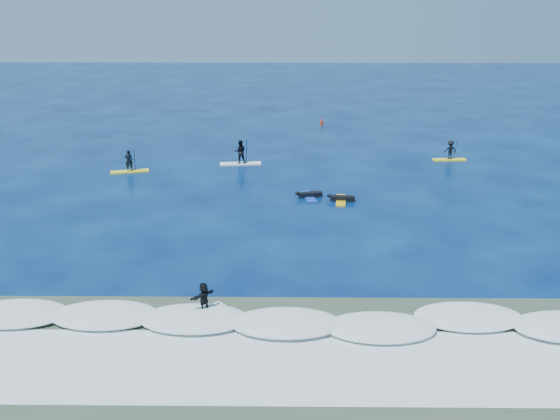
{
  "coord_description": "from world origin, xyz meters",
  "views": [
    {
      "loc": [
        0.99,
        -33.55,
        14.08
      ],
      "look_at": [
        0.61,
        2.72,
        0.6
      ],
      "focal_mm": 40.0,
      "sensor_mm": 36.0,
      "label": 1
    }
  ],
  "objects_px": {
    "prone_paddler_near": "(341,199)",
    "sup_paddler_center": "(240,154)",
    "sup_paddler_right": "(450,151)",
    "prone_paddler_far": "(309,195)",
    "marker_buoy": "(322,122)",
    "wave_surfer": "(204,299)",
    "sup_paddler_left": "(129,164)"
  },
  "relations": [
    {
      "from": "prone_paddler_near",
      "to": "sup_paddler_center",
      "type": "bearing_deg",
      "value": 45.51
    },
    {
      "from": "sup_paddler_right",
      "to": "prone_paddler_near",
      "type": "distance_m",
      "value": 14.14
    },
    {
      "from": "prone_paddler_far",
      "to": "sup_paddler_center",
      "type": "bearing_deg",
      "value": 21.11
    },
    {
      "from": "prone_paddler_near",
      "to": "marker_buoy",
      "type": "bearing_deg",
      "value": 5.73
    },
    {
      "from": "prone_paddler_far",
      "to": "wave_surfer",
      "type": "relative_size",
      "value": 1.32
    },
    {
      "from": "prone_paddler_near",
      "to": "sup_paddler_left",
      "type": "bearing_deg",
      "value": 73.01
    },
    {
      "from": "sup_paddler_left",
      "to": "wave_surfer",
      "type": "xyz_separation_m",
      "value": [
        8.53,
        -21.91,
        0.19
      ]
    },
    {
      "from": "prone_paddler_near",
      "to": "wave_surfer",
      "type": "bearing_deg",
      "value": 159.97
    },
    {
      "from": "marker_buoy",
      "to": "prone_paddler_near",
      "type": "bearing_deg",
      "value": -89.75
    },
    {
      "from": "sup_paddler_right",
      "to": "prone_paddler_far",
      "type": "height_order",
      "value": "sup_paddler_right"
    },
    {
      "from": "prone_paddler_far",
      "to": "marker_buoy",
      "type": "xyz_separation_m",
      "value": [
        2.06,
        22.47,
        0.15
      ]
    },
    {
      "from": "sup_paddler_right",
      "to": "wave_surfer",
      "type": "relative_size",
      "value": 1.5
    },
    {
      "from": "sup_paddler_center",
      "to": "sup_paddler_right",
      "type": "distance_m",
      "value": 17.25
    },
    {
      "from": "sup_paddler_center",
      "to": "wave_surfer",
      "type": "xyz_separation_m",
      "value": [
        0.09,
        -24.18,
        -0.03
      ]
    },
    {
      "from": "sup_paddler_center",
      "to": "prone_paddler_far",
      "type": "distance_m",
      "value": 9.69
    },
    {
      "from": "sup_paddler_left",
      "to": "sup_paddler_right",
      "type": "xyz_separation_m",
      "value": [
        25.64,
        3.64,
        0.11
      ]
    },
    {
      "from": "wave_surfer",
      "to": "marker_buoy",
      "type": "height_order",
      "value": "wave_surfer"
    },
    {
      "from": "prone_paddler_near",
      "to": "wave_surfer",
      "type": "xyz_separation_m",
      "value": [
        -7.33,
        -15.35,
        0.66
      ]
    },
    {
      "from": "sup_paddler_left",
      "to": "sup_paddler_center",
      "type": "xyz_separation_m",
      "value": [
        8.44,
        2.27,
        0.23
      ]
    },
    {
      "from": "sup_paddler_center",
      "to": "prone_paddler_far",
      "type": "bearing_deg",
      "value": -63.23
    },
    {
      "from": "prone_paddler_near",
      "to": "prone_paddler_far",
      "type": "distance_m",
      "value": 2.28
    },
    {
      "from": "sup_paddler_left",
      "to": "sup_paddler_right",
      "type": "bearing_deg",
      "value": -5.47
    },
    {
      "from": "sup_paddler_center",
      "to": "sup_paddler_right",
      "type": "relative_size",
      "value": 1.22
    },
    {
      "from": "sup_paddler_right",
      "to": "sup_paddler_center",
      "type": "bearing_deg",
      "value": -179.21
    },
    {
      "from": "sup_paddler_center",
      "to": "sup_paddler_left",
      "type": "bearing_deg",
      "value": -171.15
    },
    {
      "from": "sup_paddler_right",
      "to": "prone_paddler_near",
      "type": "bearing_deg",
      "value": -137.56
    },
    {
      "from": "prone_paddler_near",
      "to": "marker_buoy",
      "type": "relative_size",
      "value": 3.32
    },
    {
      "from": "sup_paddler_left",
      "to": "prone_paddler_near",
      "type": "height_order",
      "value": "sup_paddler_left"
    },
    {
      "from": "wave_surfer",
      "to": "marker_buoy",
      "type": "distance_m",
      "value": 39.22
    },
    {
      "from": "wave_surfer",
      "to": "prone_paddler_near",
      "type": "bearing_deg",
      "value": 20.0
    },
    {
      "from": "sup_paddler_right",
      "to": "prone_paddler_near",
      "type": "xyz_separation_m",
      "value": [
        -9.78,
        -10.2,
        -0.58
      ]
    },
    {
      "from": "prone_paddler_far",
      "to": "wave_surfer",
      "type": "height_order",
      "value": "wave_surfer"
    }
  ]
}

